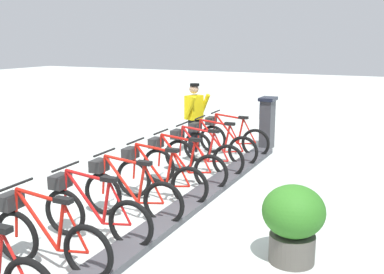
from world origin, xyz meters
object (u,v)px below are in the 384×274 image
(bike_docked_6, at_px, (92,211))
(worker_near_rack, at_px, (194,115))
(bike_docked_3, at_px, (180,164))
(bike_docked_5, at_px, (128,192))
(bike_docked_1, at_px, (217,145))
(bike_docked_4, at_px, (157,176))
(bike_docked_0, at_px, (231,137))
(bike_docked_2, at_px, (200,153))
(planter_bush, at_px, (293,220))
(payment_kiosk, at_px, (267,122))
(bike_docked_7, at_px, (45,236))

(bike_docked_6, bearing_deg, worker_near_rack, -80.25)
(bike_docked_3, distance_m, bike_docked_5, 1.73)
(bike_docked_1, bearing_deg, bike_docked_6, 90.00)
(bike_docked_1, xyz_separation_m, bike_docked_4, (0.00, 2.60, 0.00))
(worker_near_rack, bearing_deg, bike_docked_6, 99.75)
(bike_docked_0, height_order, bike_docked_2, same)
(bike_docked_5, relative_size, planter_bush, 1.77)
(payment_kiosk, distance_m, planter_bush, 5.95)
(bike_docked_1, height_order, bike_docked_4, same)
(bike_docked_5, xyz_separation_m, planter_bush, (-2.56, 0.28, 0.11))
(payment_kiosk, height_order, bike_docked_4, payment_kiosk)
(bike_docked_1, xyz_separation_m, bike_docked_7, (0.00, 5.20, 0.00))
(bike_docked_3, height_order, planter_bush, bike_docked_3)
(bike_docked_5, height_order, worker_near_rack, worker_near_rack)
(bike_docked_5, bearing_deg, bike_docked_3, -90.00)
(payment_kiosk, relative_size, bike_docked_3, 0.74)
(bike_docked_2, relative_size, bike_docked_7, 1.00)
(payment_kiosk, bearing_deg, bike_docked_0, 60.28)
(payment_kiosk, distance_m, bike_docked_2, 2.80)
(planter_bush, bearing_deg, payment_kiosk, -70.53)
(planter_bush, bearing_deg, bike_docked_7, 29.65)
(bike_docked_3, bearing_deg, worker_near_rack, -70.38)
(bike_docked_5, bearing_deg, bike_docked_2, -90.00)
(bike_docked_1, relative_size, bike_docked_2, 1.00)
(bike_docked_0, relative_size, bike_docked_7, 1.00)
(bike_docked_1, xyz_separation_m, worker_near_rack, (0.86, -0.69, 0.48))
(bike_docked_1, bearing_deg, payment_kiosk, -107.02)
(bike_docked_2, bearing_deg, worker_near_rack, -60.95)
(payment_kiosk, bearing_deg, bike_docked_6, 84.73)
(bike_docked_4, bearing_deg, bike_docked_2, -90.00)
(payment_kiosk, height_order, bike_docked_3, payment_kiosk)
(bike_docked_0, distance_m, planter_bush, 5.27)
(bike_docked_1, height_order, bike_docked_5, same)
(payment_kiosk, bearing_deg, worker_near_rack, 39.52)
(bike_docked_1, relative_size, bike_docked_4, 1.00)
(bike_docked_5, xyz_separation_m, bike_docked_7, (0.00, 1.73, 0.00))
(payment_kiosk, distance_m, bike_docked_6, 6.23)
(bike_docked_4, relative_size, bike_docked_6, 1.00)
(bike_docked_4, bearing_deg, bike_docked_5, 90.00)
(bike_docked_4, xyz_separation_m, planter_bush, (-2.56, 1.14, 0.11))
(bike_docked_7, bearing_deg, planter_bush, -150.35)
(bike_docked_3, relative_size, bike_docked_5, 1.00)
(bike_docked_6, xyz_separation_m, planter_bush, (-2.56, -0.59, 0.11))
(bike_docked_4, height_order, bike_docked_5, same)
(bike_docked_4, distance_m, bike_docked_7, 2.60)
(bike_docked_3, height_order, bike_docked_4, same)
(payment_kiosk, relative_size, bike_docked_4, 0.74)
(bike_docked_6, xyz_separation_m, worker_near_rack, (0.86, -5.02, 0.48))
(payment_kiosk, relative_size, bike_docked_6, 0.74)
(bike_docked_4, xyz_separation_m, bike_docked_5, (0.00, 0.87, 0.00))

